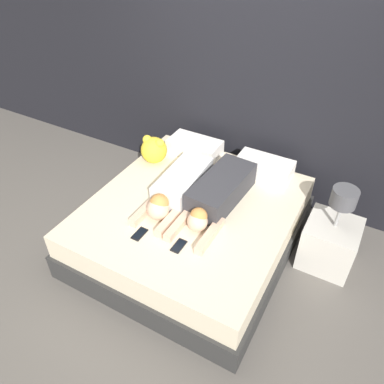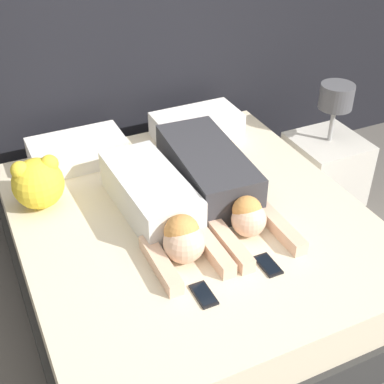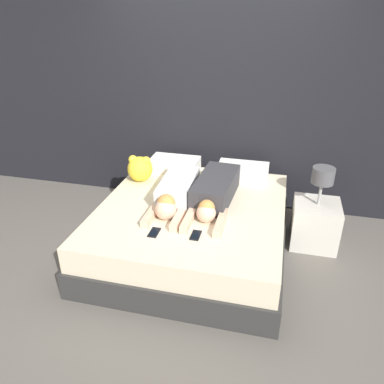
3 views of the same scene
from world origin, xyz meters
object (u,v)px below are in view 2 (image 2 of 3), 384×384
at_px(bed, 192,252).
at_px(pillow_head_right, 197,125).
at_px(person_left, 158,205).
at_px(pillow_head_left, 77,151).
at_px(cell_phone_left, 204,295).
at_px(plush_toy, 38,182).
at_px(cell_phone_right, 268,265).
at_px(nightstand, 325,164).
at_px(person_right, 214,177).

height_order(bed, pillow_head_right, pillow_head_right).
bearing_deg(person_left, bed, -9.29).
xyz_separation_m(pillow_head_left, cell_phone_left, (0.20, -1.31, -0.07)).
bearing_deg(cell_phone_left, plush_toy, 116.87).
xyz_separation_m(pillow_head_left, cell_phone_right, (0.55, -1.27, -0.07)).
relative_size(bed, nightstand, 2.30).
bearing_deg(nightstand, person_left, -164.49).
bearing_deg(person_left, pillow_head_left, 106.48).
xyz_separation_m(pillow_head_right, cell_phone_right, (-0.24, -1.27, -0.07)).
bearing_deg(person_left, nightstand, 15.51).
distance_m(pillow_head_left, person_right, 0.87).
height_order(bed, person_left, person_left).
xyz_separation_m(pillow_head_right, person_right, (-0.20, -0.64, 0.03)).
xyz_separation_m(bed, cell_phone_left, (-0.20, -0.54, 0.26)).
height_order(bed, person_right, person_right).
relative_size(bed, pillow_head_left, 3.55).
bearing_deg(cell_phone_left, pillow_head_left, 98.52).
relative_size(cell_phone_left, nightstand, 0.18).
height_order(person_left, nightstand, nightstand).
bearing_deg(person_right, cell_phone_right, -93.18).
bearing_deg(cell_phone_right, plush_toy, 132.35).
bearing_deg(person_right, pillow_head_left, 132.29).
bearing_deg(nightstand, plush_toy, 179.41).
xyz_separation_m(plush_toy, nightstand, (1.89, -0.02, -0.38)).
height_order(bed, nightstand, nightstand).
xyz_separation_m(bed, person_right, (0.19, 0.13, 0.37)).
distance_m(pillow_head_left, cell_phone_right, 1.39).
height_order(cell_phone_left, nightstand, nightstand).
bearing_deg(plush_toy, cell_phone_left, -63.13).
bearing_deg(bed, cell_phone_left, -110.10).
height_order(pillow_head_left, nightstand, nightstand).
xyz_separation_m(person_left, cell_phone_left, (-0.02, -0.57, -0.10)).
relative_size(pillow_head_left, nightstand, 0.65).
bearing_deg(cell_phone_right, person_right, 86.82).
distance_m(pillow_head_right, person_right, 0.68).
distance_m(bed, person_left, 0.40).
bearing_deg(nightstand, pillow_head_left, 167.26).
bearing_deg(cell_phone_left, pillow_head_right, 65.69).
height_order(pillow_head_right, person_right, person_right).
relative_size(person_right, plush_toy, 3.87).
bearing_deg(person_left, cell_phone_right, -57.88).
distance_m(bed, cell_phone_left, 0.63).
distance_m(pillow_head_right, cell_phone_left, 1.44).
height_order(pillow_head_right, nightstand, nightstand).
bearing_deg(cell_phone_left, cell_phone_right, 6.92).
relative_size(cell_phone_left, cell_phone_right, 1.00).
bearing_deg(pillow_head_right, nightstand, -24.14).
relative_size(pillow_head_right, person_right, 0.50).
height_order(bed, pillow_head_left, pillow_head_left).
distance_m(person_right, cell_phone_right, 0.64).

